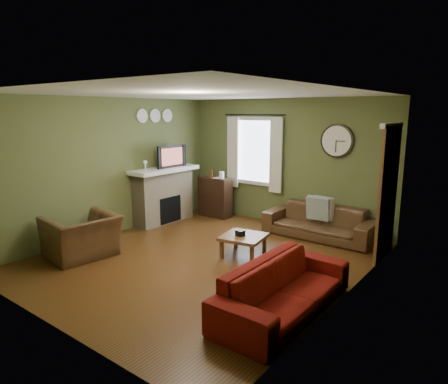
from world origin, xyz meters
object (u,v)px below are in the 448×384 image
Objects in this scene: sofa_red at (284,288)px; coffee_table at (243,246)px; bookshelf at (215,197)px; sofa_brown at (319,222)px; armchair at (82,237)px.

sofa_red reaches higher than coffee_table.
sofa_brown is (2.52, -0.01, -0.15)m from bookshelf.
bookshelf is 2.61m from coffee_table.
armchair is at bearing -91.75° from bookshelf.
coffee_table is (1.96, -1.70, -0.27)m from bookshelf.
sofa_brown is 4.23m from armchair.
armchair is (-2.62, -3.32, 0.05)m from sofa_brown.
armchair reaches higher than coffee_table.
coffee_table is (-1.44, 1.24, -0.12)m from sofa_red.
bookshelf reaches higher than coffee_table.
coffee_table is (2.06, 1.63, -0.17)m from armchair.
armchair is at bearing 96.36° from sofa_red.
sofa_red is at bearing 103.14° from armchair.
bookshelf is at bearing 49.17° from sofa_red.
sofa_red is (0.88, -2.93, 0.00)m from sofa_brown.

